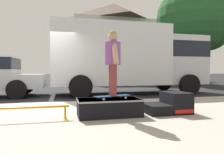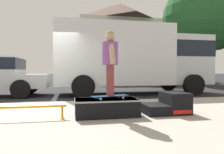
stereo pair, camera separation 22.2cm
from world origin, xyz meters
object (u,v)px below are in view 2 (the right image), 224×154
(kicker_ramp, at_px, (169,105))
(skateboard, at_px, (110,96))
(box_truck, at_px, (133,57))
(skate_box, at_px, (106,107))
(grind_rail, at_px, (22,109))
(skater_kid, at_px, (110,57))
(street_tree_main, at_px, (202,20))

(kicker_ramp, relative_size, skateboard, 1.18)
(kicker_ramp, relative_size, box_truck, 0.14)
(skate_box, relative_size, box_truck, 0.19)
(grind_rail, relative_size, box_truck, 0.24)
(skateboard, distance_m, skater_kid, 0.79)
(street_tree_main, bearing_deg, skate_box, -132.50)
(skateboard, relative_size, box_truck, 0.12)
(skateboard, xyz_separation_m, street_tree_main, (8.94, 9.87, 4.35))
(skateboard, height_order, street_tree_main, street_tree_main)
(box_truck, bearing_deg, street_tree_main, 35.32)
(skate_box, distance_m, box_truck, 5.55)
(kicker_ramp, xyz_separation_m, skateboard, (-1.31, -0.03, 0.22))
(skate_box, xyz_separation_m, skateboard, (0.07, -0.04, 0.22))
(skater_kid, xyz_separation_m, box_truck, (2.03, 4.98, 0.38))
(skater_kid, bearing_deg, skate_box, 152.94)
(kicker_ramp, distance_m, skateboard, 1.33)
(grind_rail, distance_m, skateboard, 1.70)
(skater_kid, distance_m, street_tree_main, 13.78)
(kicker_ramp, xyz_separation_m, street_tree_main, (7.63, 9.83, 4.57))
(kicker_ramp, bearing_deg, street_tree_main, 52.19)
(kicker_ramp, height_order, skater_kid, skater_kid)
(grind_rail, bearing_deg, skateboard, 0.79)
(skateboard, bearing_deg, skate_box, 152.94)
(skater_kid, relative_size, box_truck, 0.19)
(skateboard, relative_size, skater_kid, 0.61)
(box_truck, distance_m, street_tree_main, 9.04)
(box_truck, bearing_deg, skateboard, -112.24)
(skate_box, bearing_deg, skateboard, -27.06)
(skate_box, distance_m, kicker_ramp, 1.38)
(grind_rail, bearing_deg, box_truck, 53.33)
(kicker_ramp, bearing_deg, skateboard, -178.47)
(skate_box, height_order, skateboard, skateboard)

